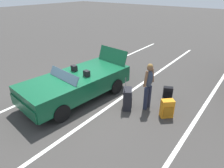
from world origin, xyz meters
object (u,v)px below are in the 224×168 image
(traveler_person, at_px, (149,84))
(suitcase_medium_bright, at_px, (167,109))
(convertible_car, at_px, (72,85))
(suitcase_small_carryon, at_px, (168,93))
(suitcase_large_black, at_px, (127,99))

(traveler_person, bearing_deg, suitcase_medium_bright, 177.43)
(convertible_car, xyz_separation_m, suitcase_medium_bright, (-1.11, 3.24, -0.28))
(convertible_car, xyz_separation_m, suitcase_small_carryon, (-2.19, 2.80, -0.34))
(convertible_car, bearing_deg, suitcase_medium_bright, 114.49)
(suitcase_large_black, bearing_deg, convertible_car, 169.16)
(convertible_car, bearing_deg, suitcase_small_carryon, 133.65)
(convertible_car, relative_size, traveler_person, 2.60)
(convertible_car, bearing_deg, traveler_person, 121.30)
(suitcase_medium_bright, relative_size, suitcase_small_carryon, 1.24)
(traveler_person, bearing_deg, suitcase_small_carryon, -104.92)
(suitcase_medium_bright, bearing_deg, traveler_person, -139.79)
(suitcase_medium_bright, bearing_deg, suitcase_large_black, -118.53)
(suitcase_medium_bright, distance_m, suitcase_small_carryon, 1.17)
(suitcase_large_black, distance_m, suitcase_small_carryon, 1.68)
(convertible_car, relative_size, suitcase_large_black, 3.82)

